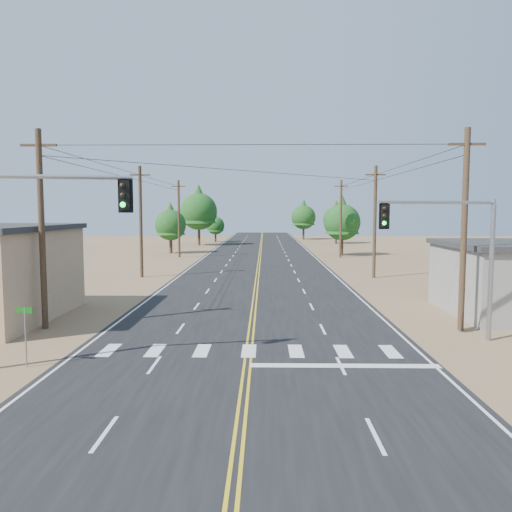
{
  "coord_description": "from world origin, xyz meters",
  "views": [
    {
      "loc": [
        0.67,
        -12.76,
        5.92
      ],
      "look_at": [
        0.19,
        14.52,
        3.5
      ],
      "focal_mm": 35.0,
      "sensor_mm": 36.0,
      "label": 1
    }
  ],
  "objects": [
    {
      "name": "signal_mast_left",
      "position": [
        -8.81,
        5.22,
        5.05
      ],
      "size": [
        6.5,
        1.58,
        7.41
      ],
      "rotation": [
        0.0,
        0.0,
        0.21
      ],
      "color": "gray",
      "rests_on": "ground"
    },
    {
      "name": "tree_left_mid",
      "position": [
        -10.99,
        75.38,
        6.64
      ],
      "size": [
        6.51,
        6.51,
        10.85
      ],
      "color": "#3F2D1E",
      "rests_on": "ground"
    },
    {
      "name": "ground",
      "position": [
        0.0,
        0.0,
        0.0
      ],
      "size": [
        220.0,
        220.0,
        0.0
      ],
      "primitive_type": "plane",
      "color": "#91704E",
      "rests_on": "ground"
    },
    {
      "name": "utility_pole_left_far",
      "position": [
        -10.5,
        52.0,
        5.12
      ],
      "size": [
        1.8,
        0.3,
        10.0
      ],
      "color": "#4C3826",
      "rests_on": "ground"
    },
    {
      "name": "tree_left_near",
      "position": [
        -12.79,
        58.3,
        4.49
      ],
      "size": [
        4.41,
        4.41,
        7.35
      ],
      "color": "#3F2D1E",
      "rests_on": "ground"
    },
    {
      "name": "tree_right_near",
      "position": [
        11.15,
        55.03,
        5.01
      ],
      "size": [
        4.91,
        4.91,
        8.19
      ],
      "color": "#3F2D1E",
      "rests_on": "ground"
    },
    {
      "name": "utility_pole_left_mid",
      "position": [
        -10.5,
        32.0,
        5.12
      ],
      "size": [
        1.8,
        0.3,
        10.0
      ],
      "color": "#4C3826",
      "rests_on": "ground"
    },
    {
      "name": "utility_pole_left_near",
      "position": [
        -10.5,
        12.0,
        5.12
      ],
      "size": [
        1.8,
        0.3,
        10.0
      ],
      "color": "#4C3826",
      "rests_on": "ground"
    },
    {
      "name": "utility_pole_right_far",
      "position": [
        10.5,
        52.0,
        5.12
      ],
      "size": [
        1.8,
        0.3,
        10.0
      ],
      "color": "#4C3826",
      "rests_on": "ground"
    },
    {
      "name": "signal_mast_right",
      "position": [
        9.39,
        9.63,
        4.43
      ],
      "size": [
        5.57,
        1.52,
        6.51
      ],
      "rotation": [
        0.0,
        0.0,
        0.22
      ],
      "color": "gray",
      "rests_on": "ground"
    },
    {
      "name": "utility_pole_right_mid",
      "position": [
        10.5,
        32.0,
        5.12
      ],
      "size": [
        1.8,
        0.3,
        10.0
      ],
      "color": "#4C3826",
      "rests_on": "ground"
    },
    {
      "name": "utility_pole_right_near",
      "position": [
        10.5,
        12.0,
        5.12
      ],
      "size": [
        1.8,
        0.3,
        10.0
      ],
      "color": "#4C3826",
      "rests_on": "ground"
    },
    {
      "name": "road",
      "position": [
        0.0,
        30.0,
        0.01
      ],
      "size": [
        15.0,
        200.0,
        0.02
      ],
      "primitive_type": "cube",
      "color": "black",
      "rests_on": "ground"
    },
    {
      "name": "tree_right_far",
      "position": [
        9.0,
        94.58,
        5.27
      ],
      "size": [
        5.17,
        5.17,
        8.62
      ],
      "color": "#3F2D1E",
      "rests_on": "ground"
    },
    {
      "name": "tree_right_mid",
      "position": [
        14.0,
        80.67,
        4.96
      ],
      "size": [
        4.87,
        4.87,
        8.12
      ],
      "color": "#3F2D1E",
      "rests_on": "ground"
    },
    {
      "name": "street_sign",
      "position": [
        -8.43,
        5.69,
        1.56
      ],
      "size": [
        0.68,
        0.17,
        2.32
      ],
      "rotation": [
        0.0,
        0.0,
        -0.21
      ],
      "color": "gray",
      "rests_on": "ground"
    },
    {
      "name": "tree_left_far",
      "position": [
        -9.0,
        84.81,
        3.59
      ],
      "size": [
        3.53,
        3.53,
        5.88
      ],
      "color": "#3F2D1E",
      "rests_on": "ground"
    }
  ]
}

